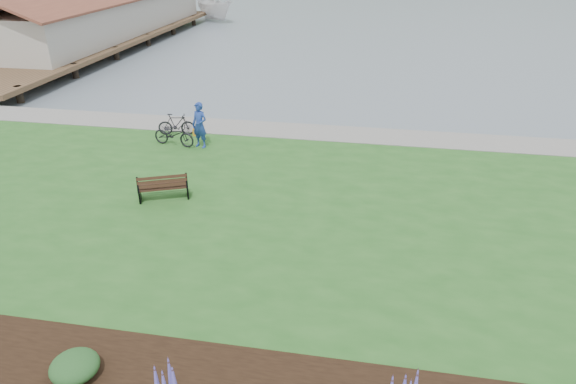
% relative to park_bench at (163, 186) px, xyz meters
% --- Properties ---
extents(ground, '(600.00, 600.00, 0.00)m').
position_rel_park_bench_xyz_m(ground, '(2.96, 0.99, -0.93)').
color(ground, slate).
rests_on(ground, ground).
extents(lawn, '(34.00, 20.00, 0.40)m').
position_rel_park_bench_xyz_m(lawn, '(2.96, -1.01, -0.73)').
color(lawn, '#245B20').
rests_on(lawn, ground).
extents(shoreline_path, '(34.00, 2.20, 0.03)m').
position_rel_park_bench_xyz_m(shoreline_path, '(2.96, 7.89, -0.51)').
color(shoreline_path, gray).
rests_on(shoreline_path, lawn).
extents(pier_pavilion, '(8.00, 36.00, 5.40)m').
position_rel_park_bench_xyz_m(pier_pavilion, '(-17.04, 28.51, 1.71)').
color(pier_pavilion, '#4C3826').
rests_on(pier_pavilion, ground).
extents(park_bench, '(1.84, 1.30, 1.06)m').
position_rel_park_bench_xyz_m(park_bench, '(0.00, 0.00, 0.00)').
color(park_bench, black).
rests_on(park_bench, lawn).
extents(person, '(1.00, 0.83, 2.36)m').
position_rel_park_bench_xyz_m(person, '(-0.40, 5.15, 0.66)').
color(person, navy).
rests_on(person, lawn).
extents(bicycle_a, '(1.03, 2.07, 1.03)m').
position_rel_park_bench_xyz_m(bicycle_a, '(-1.61, 5.10, -0.01)').
color(bicycle_a, black).
rests_on(bicycle_a, lawn).
extents(bicycle_b, '(0.83, 1.78, 1.04)m').
position_rel_park_bench_xyz_m(bicycle_b, '(-2.00, 6.41, -0.01)').
color(bicycle_b, black).
rests_on(bicycle_b, lawn).
extents(sailboat, '(16.03, 16.04, 29.63)m').
position_rel_park_bench_xyz_m(sailboat, '(-12.11, 44.40, -0.93)').
color(sailboat, silver).
rests_on(sailboat, ground).
extents(pannier, '(0.24, 0.33, 0.33)m').
position_rel_park_bench_xyz_m(pannier, '(-1.15, 6.52, -0.36)').
color(pannier, orange).
rests_on(pannier, lawn).
extents(shrub_0, '(1.03, 1.03, 0.51)m').
position_rel_park_bench_xyz_m(shrub_0, '(1.37, -8.08, -0.23)').
color(shrub_0, '#1E4C21').
rests_on(shrub_0, garden_bed).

